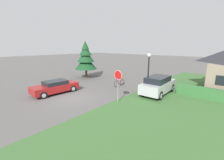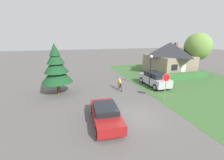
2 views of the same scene
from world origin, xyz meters
The scene contains 11 objects.
ground_plane centered at (0.00, 0.00, 0.00)m, with size 140.00×140.00×0.00m, color #5B5956.
grass_verge_right centered at (11.64, 4.00, 0.01)m, with size 16.00×36.00×0.01m, color #3D6633.
cottage_house centered at (12.24, 12.74, 2.75)m, with size 7.20×8.00×5.29m.
hedge_row centered at (11.51, 8.12, 0.49)m, with size 8.72×0.90×0.97m, color #387038.
sedan_left_lane centered at (-2.40, -0.24, 0.67)m, with size 2.10×4.65×1.32m.
cyclist centered at (0.91, 6.23, 0.74)m, with size 0.44×1.83×1.54m.
parked_suv_right centered at (5.70, 6.45, 0.94)m, with size 2.11×4.84×1.83m.
stop_sign centered at (4.12, 1.93, 2.01)m, with size 0.79×0.07×2.80m.
street_lamp centered at (4.75, 6.04, 2.76)m, with size 0.38×0.38×4.17m.
conifer_tall_near centered at (-6.08, 6.92, 2.97)m, with size 3.27×3.27×5.55m.
deciduous_tree_right centered at (16.65, 11.23, 4.55)m, with size 4.41×4.41×6.87m.
Camera 2 is at (-4.68, -9.87, 6.10)m, focal length 24.00 mm.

